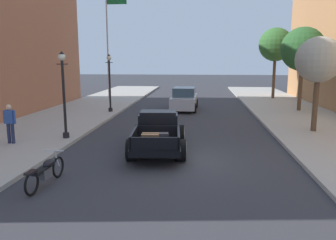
# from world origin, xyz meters

# --- Properties ---
(ground_plane) EXTENTS (140.00, 140.00, 0.00)m
(ground_plane) POSITION_xyz_m (0.00, 0.00, 0.00)
(ground_plane) COLOR #333338
(hotrod_truck_black) EXTENTS (2.43, 5.03, 1.58)m
(hotrod_truck_black) POSITION_xyz_m (-0.70, 1.29, 0.75)
(hotrod_truck_black) COLOR black
(hotrod_truck_black) RESTS_ON ground
(motorcycle_parked) EXTENTS (0.62, 2.12, 0.93)m
(motorcycle_parked) POSITION_xyz_m (-3.45, -3.05, 0.44)
(motorcycle_parked) COLOR black
(motorcycle_parked) RESTS_ON ground
(car_background_silver) EXTENTS (1.97, 4.35, 1.65)m
(car_background_silver) POSITION_xyz_m (-0.19, 12.35, 0.77)
(car_background_silver) COLOR #B7B7BC
(car_background_silver) RESTS_ON ground
(pedestrian_sidewalk_left) EXTENTS (0.53, 0.22, 1.65)m
(pedestrian_sidewalk_left) POSITION_xyz_m (-6.93, 1.09, 1.09)
(pedestrian_sidewalk_left) COLOR #232847
(pedestrian_sidewalk_left) RESTS_ON sidewalk_left
(street_lamp_near) EXTENTS (0.50, 0.32, 3.85)m
(street_lamp_near) POSITION_xyz_m (-5.03, 2.28, 2.39)
(street_lamp_near) COLOR black
(street_lamp_near) RESTS_ON sidewalk_left
(street_lamp_far) EXTENTS (0.50, 0.32, 3.85)m
(street_lamp_far) POSITION_xyz_m (-5.10, 10.13, 2.39)
(street_lamp_far) COLOR black
(street_lamp_far) RESTS_ON sidewalk_left
(flagpole) EXTENTS (1.74, 0.16, 9.16)m
(flagpole) POSITION_xyz_m (-6.47, 15.60, 5.77)
(flagpole) COLOR #B2B2B7
(flagpole) RESTS_ON sidewalk_left
(street_tree_nearest) EXTENTS (2.19, 2.19, 4.57)m
(street_tree_nearest) POSITION_xyz_m (6.59, 4.93, 3.59)
(street_tree_nearest) COLOR brown
(street_tree_nearest) RESTS_ON sidewalk_right
(street_tree_second) EXTENTS (2.95, 2.95, 5.66)m
(street_tree_second) POSITION_xyz_m (7.82, 11.95, 4.31)
(street_tree_second) COLOR brown
(street_tree_second) RESTS_ON sidewalk_right
(street_tree_third) EXTENTS (2.96, 2.96, 6.28)m
(street_tree_third) POSITION_xyz_m (7.56, 19.36, 4.92)
(street_tree_third) COLOR brown
(street_tree_third) RESTS_ON sidewalk_right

